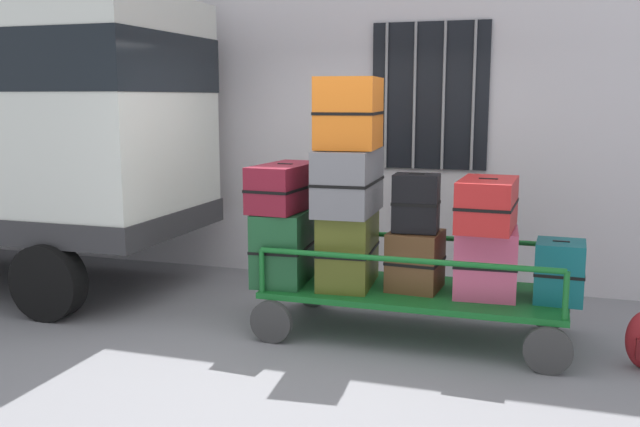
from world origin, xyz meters
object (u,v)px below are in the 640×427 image
suitcase_midleft_middle (348,181)px  suitcase_midleft_top (349,113)px  suitcase_midright_bottom (486,262)px  suitcase_midleft_bottom (348,249)px  suitcase_center_middle (416,203)px  suitcase_left_middle (285,187)px  luggage_cart (414,297)px  suitcase_center_bottom (415,260)px  suitcase_left_bottom (287,244)px  suitcase_midright_middle (487,204)px  suitcase_right_bottom (560,271)px

suitcase_midleft_middle → suitcase_midleft_top: (0.00, 0.01, 0.56)m
suitcase_midleft_top → suitcase_midright_bottom: 1.64m
suitcase_midleft_bottom → suitcase_center_middle: 0.71m
suitcase_left_middle → suitcase_midleft_bottom: (0.57, -0.01, -0.51)m
luggage_cart → suitcase_midleft_bottom: bearing=-177.6°
suitcase_center_middle → suitcase_center_bottom: bearing=90.0°
suitcase_left_bottom → suitcase_left_middle: size_ratio=1.05×
suitcase_midright_middle → suitcase_center_bottom: bearing=176.0°
suitcase_center_middle → suitcase_right_bottom: 1.24m
luggage_cart → suitcase_left_middle: bearing=-179.2°
suitcase_midleft_bottom → suitcase_center_middle: suitcase_center_middle is taller
suitcase_midleft_bottom → suitcase_right_bottom: bearing=1.3°
luggage_cart → suitcase_midleft_middle: size_ratio=3.02×
suitcase_left_bottom → suitcase_midleft_top: 1.28m
suitcase_midleft_top → suitcase_center_middle: bearing=1.3°
suitcase_midleft_top → suitcase_right_bottom: (1.71, 0.04, -1.22)m
suitcase_center_bottom → suitcase_center_middle: 0.49m
suitcase_midright_bottom → suitcase_right_bottom: size_ratio=1.22×
luggage_cart → suitcase_midleft_top: size_ratio=3.60×
suitcase_center_bottom → suitcase_right_bottom: size_ratio=1.02×
suitcase_left_middle → suitcase_midleft_top: 0.85m
suitcase_center_middle → suitcase_left_middle: bearing=-179.6°
suitcase_left_bottom → suitcase_center_bottom: bearing=0.3°
suitcase_midleft_bottom → suitcase_midleft_top: bearing=90.0°
suitcase_center_bottom → luggage_cart: bearing=-90.0°
suitcase_midleft_bottom → suitcase_midleft_top: suitcase_midleft_top is taller
luggage_cart → suitcase_right_bottom: bearing=0.8°
suitcase_midleft_bottom → suitcase_midright_middle: 1.22m
suitcase_center_middle → suitcase_midright_bottom: (0.57, 0.04, -0.46)m
suitcase_center_middle → suitcase_midleft_top: bearing=-178.7°
suitcase_left_bottom → suitcase_right_bottom: bearing=0.1°
suitcase_left_middle → suitcase_midright_bottom: (1.71, 0.05, -0.55)m
suitcase_left_middle → suitcase_midleft_top: bearing=-0.5°
suitcase_left_bottom → suitcase_center_middle: (1.14, -0.02, 0.42)m
luggage_cart → suitcase_midleft_bottom: (-0.57, -0.02, 0.37)m
suitcase_left_bottom → suitcase_midright_middle: 1.77m
suitcase_left_middle → suitcase_right_bottom: 2.35m
suitcase_midleft_bottom → suitcase_right_bottom: size_ratio=1.55×
luggage_cart → suitcase_midleft_bottom: suitcase_midleft_bottom is taller
suitcase_center_bottom → suitcase_right_bottom: suitcase_center_bottom is taller
suitcase_midright_bottom → suitcase_midleft_bottom: bearing=-177.3°
suitcase_midright_middle → luggage_cart: bearing=177.7°
suitcase_center_middle → suitcase_midleft_bottom: bearing=-178.5°
suitcase_midright_middle → suitcase_right_bottom: bearing=3.9°
suitcase_midleft_top → suitcase_center_bottom: (0.57, 0.04, -1.21)m
luggage_cart → suitcase_right_bottom: size_ratio=5.20×
suitcase_left_middle → suitcase_center_middle: suitcase_left_middle is taller
luggage_cart → suitcase_midleft_middle: 1.11m
suitcase_left_bottom → suitcase_midleft_bottom: 0.57m
suitcase_midleft_bottom → suitcase_right_bottom: suitcase_midleft_bottom is taller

